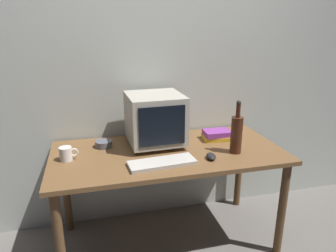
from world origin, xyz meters
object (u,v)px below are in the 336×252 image
object	(u,v)px
cd_spindle	(104,144)
bottle_tall	(237,133)
mug	(66,154)
computer_mouse	(211,156)
crt_monitor	(155,119)
bottle_short	(185,126)
book_stack	(217,135)
keyboard	(162,163)

from	to	relation	value
cd_spindle	bottle_tall	bearing A→B (deg)	-20.70
mug	cd_spindle	distance (m)	0.30
computer_mouse	cd_spindle	world-z (taller)	cd_spindle
bottle_tall	mug	size ratio (longest dim) A/B	3.03
crt_monitor	bottle_short	bearing A→B (deg)	29.26
book_stack	computer_mouse	bearing A→B (deg)	-118.61
bottle_tall	cd_spindle	bearing A→B (deg)	159.30
bottle_tall	bottle_short	size ratio (longest dim) A/B	1.89
mug	bottle_short	bearing A→B (deg)	17.72
keyboard	bottle_short	bearing A→B (deg)	53.63
keyboard	bottle_tall	xyz separation A→B (m)	(0.53, 0.06, 0.13)
computer_mouse	bottle_tall	xyz separation A→B (m)	(0.20, 0.06, 0.12)
bottle_tall	book_stack	world-z (taller)	bottle_tall
bottle_tall	cd_spindle	distance (m)	0.93
book_stack	mug	world-z (taller)	mug
crt_monitor	bottle_short	size ratio (longest dim) A/B	2.08
bottle_tall	keyboard	bearing A→B (deg)	-173.16
computer_mouse	cd_spindle	bearing A→B (deg)	159.29
crt_monitor	cd_spindle	xyz separation A→B (m)	(-0.37, 0.05, -0.17)
book_stack	mug	xyz separation A→B (m)	(-1.08, -0.11, 0.01)
computer_mouse	book_stack	xyz separation A→B (m)	(0.18, 0.32, 0.02)
keyboard	computer_mouse	bearing A→B (deg)	-4.20
book_stack	cd_spindle	size ratio (longest dim) A/B	1.89
bottle_tall	mug	bearing A→B (deg)	172.25
cd_spindle	computer_mouse	bearing A→B (deg)	-30.23
crt_monitor	book_stack	distance (m)	0.50
book_stack	mug	bearing A→B (deg)	-174.01
bottle_short	keyboard	bearing A→B (deg)	-121.52
computer_mouse	bottle_short	bearing A→B (deg)	102.21
cd_spindle	bottle_short	bearing A→B (deg)	9.46
computer_mouse	cd_spindle	distance (m)	0.77
crt_monitor	cd_spindle	world-z (taller)	crt_monitor
bottle_tall	bottle_short	bearing A→B (deg)	117.40
book_stack	cd_spindle	world-z (taller)	book_stack
bottle_short	mug	distance (m)	0.93
keyboard	bottle_short	xyz separation A→B (m)	(0.30, 0.50, 0.06)
mug	crt_monitor	bearing A→B (deg)	11.96
computer_mouse	bottle_short	distance (m)	0.50
computer_mouse	book_stack	world-z (taller)	book_stack
crt_monitor	book_stack	world-z (taller)	crt_monitor
bottle_short	mug	bearing A→B (deg)	-162.28
bottle_tall	book_stack	xyz separation A→B (m)	(-0.02, 0.26, -0.10)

